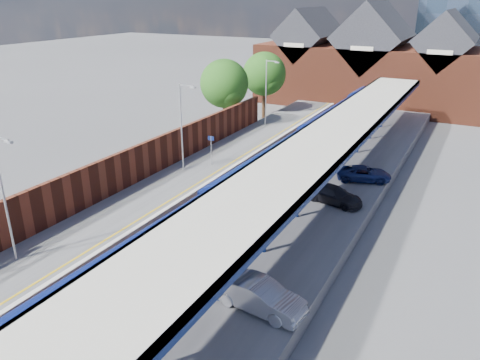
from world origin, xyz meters
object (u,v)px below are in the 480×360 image
Objects in this scene: platform_sign at (211,145)px; parked_car_blue at (364,174)px; lamp_post_b at (5,192)px; lamp_post_d at (267,89)px; parked_car_dark at (334,195)px; train at (311,143)px; lamp_post_c at (183,122)px; parked_car_silver at (259,296)px.

parked_car_blue is at bearing 10.75° from platform_sign.
lamp_post_b is 1.00× the size of lamp_post_d.
lamp_post_d is at bearing 49.34° from parked_car_dark.
lamp_post_c is (-7.86, -8.35, 2.87)m from train.
lamp_post_d is (-7.86, 7.65, 2.87)m from train.
lamp_post_b is 24.69m from parked_car_blue.
lamp_post_b is 18.20m from platform_sign.
train is 16.15× the size of parked_car_dark.
train is at bearing 46.73° from lamp_post_c.
lamp_post_d is 1.62× the size of parked_car_silver.
train is 10.39m from parked_car_dark.
parked_car_silver is at bearing 9.56° from lamp_post_b.
lamp_post_d is 14.25m from platform_sign.
parked_car_dark is (12.79, -16.79, -3.40)m from lamp_post_d.
lamp_post_c is at bearing -90.00° from lamp_post_d.
parked_car_dark is at bearing -13.72° from platform_sign.
lamp_post_b is 16.00m from lamp_post_c.
lamp_post_b is at bearing 127.60° from parked_car_blue.
parked_car_dark is at bearing -52.71° from lamp_post_d.
train is 11.34m from lamp_post_d.
lamp_post_c is 13.25m from parked_car_dark.
parked_car_blue is (0.81, 5.11, -0.02)m from parked_car_dark.
platform_sign is at bearing 43.42° from parked_car_silver.
lamp_post_d reaches higher than parked_car_silver.
lamp_post_c is 16.00m from lamp_post_d.
train is 9.42× the size of lamp_post_b.
lamp_post_b is 1.00× the size of lamp_post_c.
platform_sign is 12.50m from parked_car_blue.
parked_car_dark reaches higher than parked_car_blue.
lamp_post_d is 1.71× the size of parked_car_blue.
parked_car_silver is (13.35, 2.25, -3.28)m from lamp_post_b.
parked_car_dark is (-0.56, 12.96, -0.12)m from parked_car_silver.
parked_car_silver is (13.35, -29.75, -3.28)m from lamp_post_d.
platform_sign is (1.36, 18.00, -2.30)m from lamp_post_b.
lamp_post_b is at bearing 152.00° from parked_car_dark.
parked_car_silver is 18.08m from parked_car_blue.
parked_car_blue is at bearing 3.03° from parked_car_dark.
parked_car_dark is at bearing 8.63° from parked_car_silver.
parked_car_blue is (13.60, 20.32, -3.42)m from lamp_post_b.
lamp_post_b reaches higher than parked_car_silver.
platform_sign is 19.82m from parked_car_silver.
lamp_post_c is at bearing 90.00° from lamp_post_b.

